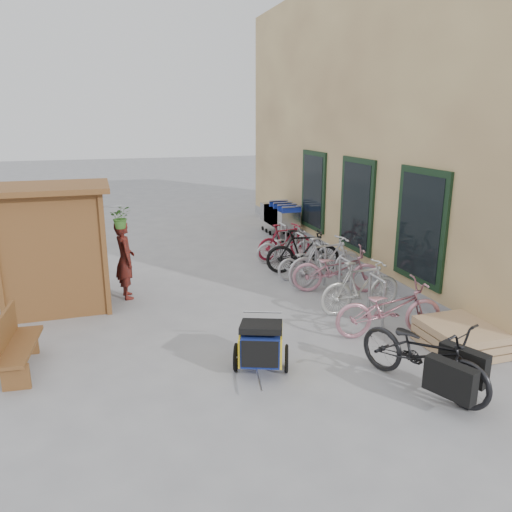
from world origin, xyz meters
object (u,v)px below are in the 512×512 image
object	(u,v)px
pallet_stack	(460,337)
shopping_carts	(279,216)
bench	(13,343)
bike_3	(326,261)
bike_0	(389,309)
cargo_bike	(425,354)
person_kiosk	(125,260)
bike_1	(361,287)
bike_7	(284,241)
kiosk	(48,231)
bike_2	(337,270)
bike_4	(307,260)
child_trailer	(261,343)
bike_5	(303,251)
bike_6	(286,246)

from	to	relation	value
pallet_stack	shopping_carts	distance (m)	8.37
bench	bike_3	distance (m)	6.37
bike_0	cargo_bike	bearing A→B (deg)	172.20
cargo_bike	person_kiosk	world-z (taller)	person_kiosk
bike_1	bike_7	bearing A→B (deg)	-2.95
cargo_bike	bike_1	size ratio (longest dim) A/B	1.22
bike_3	kiosk	bearing A→B (deg)	80.23
bike_2	bike_4	world-z (taller)	bike_2
child_trailer	bike_7	size ratio (longest dim) A/B	0.87
cargo_bike	bike_5	xyz separation A→B (m)	(0.49, 5.41, 0.02)
bike_3	bench	bearing A→B (deg)	103.67
shopping_carts	bike_7	bearing A→B (deg)	-107.29
bike_2	shopping_carts	bearing A→B (deg)	12.38
bike_5	bike_7	xyz separation A→B (m)	(0.02, 1.29, -0.06)
kiosk	pallet_stack	size ratio (longest dim) A/B	2.08
shopping_carts	bike_5	size ratio (longest dim) A/B	1.18
cargo_bike	bike_1	world-z (taller)	cargo_bike
bench	bike_2	world-z (taller)	bike_2
cargo_bike	bike_2	distance (m)	4.00
bike_1	bike_5	bearing A→B (deg)	-2.23
bike_2	bike_7	distance (m)	2.76
cargo_bike	bike_0	xyz separation A→B (m)	(0.48, 1.66, -0.02)
child_trailer	bike_0	size ratio (longest dim) A/B	0.73
kiosk	pallet_stack	distance (m)	7.50
cargo_bike	pallet_stack	bearing A→B (deg)	11.60
bike_7	pallet_stack	bearing A→B (deg)	178.99
child_trailer	bike_2	size ratio (longest dim) A/B	0.73
bike_4	bike_7	world-z (taller)	bike_7
shopping_carts	bike_1	xyz separation A→B (m)	(-0.73, -6.46, -0.13)
pallet_stack	child_trailer	bearing A→B (deg)	174.49
bike_0	bike_3	bearing A→B (deg)	5.84
shopping_carts	bike_5	xyz separation A→B (m)	(-0.80, -3.80, -0.12)
kiosk	bike_2	bearing A→B (deg)	-7.76
bike_0	bike_1	distance (m)	1.09
bike_0	bike_1	xyz separation A→B (m)	(0.07, 1.09, 0.02)
kiosk	shopping_carts	size ratio (longest dim) A/B	1.19
child_trailer	bike_3	bearing A→B (deg)	72.61
person_kiosk	bike_6	size ratio (longest dim) A/B	1.03
bike_0	bike_7	xyz separation A→B (m)	(0.03, 5.04, -0.02)
child_trailer	bike_7	world-z (taller)	bike_7
bench	bike_0	size ratio (longest dim) A/B	0.76
bench	bike_0	world-z (taller)	bike_0
person_kiosk	bike_5	size ratio (longest dim) A/B	0.92
bike_3	bike_6	xyz separation A→B (m)	(-0.16, 2.03, -0.15)
bench	bike_0	xyz separation A→B (m)	(5.86, -0.54, 0.04)
kiosk	bike_7	bearing A→B (deg)	19.87
child_trailer	bike_0	bearing A→B (deg)	32.59
bench	shopping_carts	size ratio (longest dim) A/B	0.68
bike_5	bike_0	bearing A→B (deg)	-168.03
person_kiosk	bike_1	xyz separation A→B (m)	(4.18, -2.19, -0.30)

